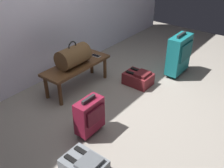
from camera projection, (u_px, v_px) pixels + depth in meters
The scene contains 8 objects.
ground_plane at pixel (140, 112), 3.13m from camera, with size 6.60×6.60×0.00m, color gray.
bench at pixel (77, 68), 3.48m from camera, with size 1.00×0.36×0.36m.
duffel_bag_brown at pixel (73, 56), 3.35m from camera, with size 0.44×0.26×0.34m.
cell_phone at pixel (96, 56), 3.66m from camera, with size 0.07×0.14×0.01m.
suitcase_upright_teal at pixel (179, 54), 3.80m from camera, with size 0.45×0.22×0.65m.
suitcase_small_burgundy at pixel (90, 115), 2.69m from camera, with size 0.32×0.19×0.46m.
backpack_grey at pixel (84, 167), 2.29m from camera, with size 0.28×0.38×0.21m.
backpack_maroon at pixel (138, 78), 3.66m from camera, with size 0.28×0.38×0.21m.
Camera 1 is at (-2.19, -1.26, 1.90)m, focal length 41.34 mm.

